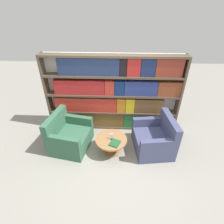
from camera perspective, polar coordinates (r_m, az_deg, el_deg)
The scene contains 7 objects.
ground_plane at distance 4.03m, azimuth -0.53°, elevation -15.13°, with size 14.00×14.00×0.00m, color gray.
bookshelf at distance 4.41m, azimuth 0.50°, elevation 5.65°, with size 3.34×0.30×1.98m.
armchair_left at distance 4.26m, azimuth -13.85°, elevation -7.73°, with size 0.96×1.05×0.85m.
armchair_right at distance 4.18m, azimuth 13.79°, elevation -8.56°, with size 0.92×1.01×0.85m.
coffee_table at distance 4.00m, azimuth -0.27°, elevation -9.92°, with size 0.71×0.71×0.38m.
table_sign at distance 3.89m, azimuth -0.28°, elevation -8.11°, with size 0.08×0.06×0.14m.
stray_book at distance 3.80m, azimuth 0.98°, elevation -10.15°, with size 0.27×0.29×0.03m.
Camera 1 is at (0.16, -2.68, 3.01)m, focal length 28.00 mm.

